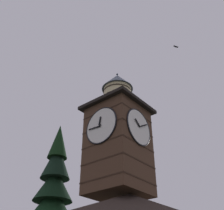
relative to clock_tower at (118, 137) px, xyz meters
The scene contains 2 objects.
clock_tower is the anchor object (origin of this frame).
flying_bird_high 11.23m from the clock_tower, 137.75° to the left, with size 0.49×0.34×0.10m.
Camera 1 is at (13.56, 9.22, 1.27)m, focal length 46.80 mm.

